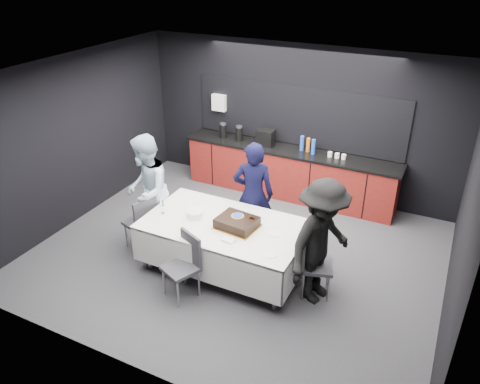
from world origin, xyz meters
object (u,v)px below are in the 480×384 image
object	(u,v)px
chair_left	(142,220)
chair_near	(185,261)
plate_stack	(195,214)
person_left	(147,190)
party_table	(225,232)
person_right	(321,242)
person_center	(253,195)
champagne_flute	(162,204)
cake_assembly	(237,223)
chair_right	(311,260)

from	to	relation	value
chair_left	chair_near	distance (m)	1.31
plate_stack	person_left	size ratio (longest dim) A/B	0.13
party_table	person_right	distance (m)	1.44
chair_near	party_table	bearing A→B (deg)	73.34
chair_left	person_center	xyz separation A→B (m)	(1.45, 0.93, 0.33)
chair_near	champagne_flute	bearing A→B (deg)	141.46
chair_left	person_center	size ratio (longest dim) A/B	0.53
party_table	champagne_flute	xyz separation A→B (m)	(-0.96, -0.14, 0.30)
cake_assembly	chair_right	size ratio (longest dim) A/B	0.67
plate_stack	person_left	distance (m)	1.00
chair_right	person_left	size ratio (longest dim) A/B	0.52
plate_stack	champagne_flute	distance (m)	0.51
person_center	cake_assembly	bearing A→B (deg)	78.58
person_center	chair_near	bearing A→B (deg)	59.07
champagne_flute	cake_assembly	bearing A→B (deg)	6.97
chair_right	person_right	xyz separation A→B (m)	(0.12, -0.05, 0.35)
chair_near	person_left	world-z (taller)	person_left
plate_stack	person_center	size ratio (longest dim) A/B	0.14
chair_left	person_left	bearing A→B (deg)	105.79
plate_stack	chair_right	size ratio (longest dim) A/B	0.26
chair_right	person_left	bearing A→B (deg)	177.33
champagne_flute	chair_right	distance (m)	2.29
cake_assembly	chair_left	bearing A→B (deg)	-175.90
plate_stack	champagne_flute	size ratio (longest dim) A/B	1.06
party_table	cake_assembly	distance (m)	0.29
champagne_flute	plate_stack	bearing A→B (deg)	13.63
plate_stack	champagne_flute	world-z (taller)	champagne_flute
plate_stack	chair_near	xyz separation A→B (m)	(0.26, -0.70, -0.30)
person_center	person_right	bearing A→B (deg)	127.98
plate_stack	cake_assembly	bearing A→B (deg)	2.09
cake_assembly	champagne_flute	bearing A→B (deg)	-173.03
chair_near	person_right	bearing A→B (deg)	23.65
person_center	person_right	size ratio (longest dim) A/B	0.98
champagne_flute	chair_left	size ratio (longest dim) A/B	0.24
champagne_flute	person_right	world-z (taller)	person_right
chair_near	chair_left	bearing A→B (deg)	152.03
champagne_flute	chair_left	distance (m)	0.58
chair_left	person_center	world-z (taller)	person_center
cake_assembly	chair_right	xyz separation A→B (m)	(1.10, 0.04, -0.32)
plate_stack	person_right	bearing A→B (deg)	0.37
champagne_flute	person_right	size ratio (longest dim) A/B	0.13
cake_assembly	person_center	bearing A→B (deg)	98.96
party_table	plate_stack	xyz separation A→B (m)	(-0.47, -0.02, 0.19)
champagne_flute	person_center	world-z (taller)	person_center
party_table	chair_near	bearing A→B (deg)	-106.66
plate_stack	person_center	distance (m)	1.00
chair_right	person_right	size ratio (longest dim) A/B	0.52
chair_right	plate_stack	bearing A→B (deg)	-177.97
plate_stack	person_left	bearing A→B (deg)	169.00
person_left	party_table	bearing A→B (deg)	56.38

